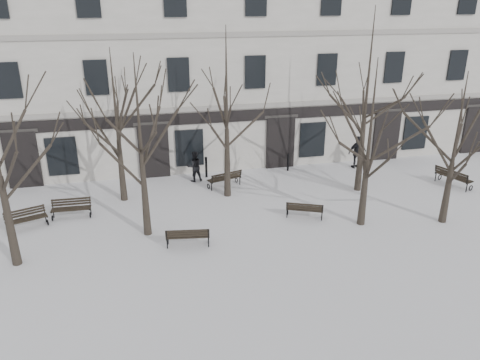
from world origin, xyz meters
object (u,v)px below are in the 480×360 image
object	(u,v)px
bench_0	(26,218)
bench_2	(305,209)
tree_2	(371,125)
bench_3	(71,208)
tree_3	(458,132)
bench_1	(188,236)
bench_5	(453,177)
bench_4	(225,178)
tree_1	(139,127)

from	to	relation	value
bench_0	bench_2	bearing A→B (deg)	-29.32
tree_2	bench_0	distance (m)	14.67
bench_2	bench_3	size ratio (longest dim) A/B	0.99
tree_2	tree_3	distance (m)	3.61
tree_3	bench_2	world-z (taller)	tree_3
bench_1	bench_0	bearing A→B (deg)	-17.33
bench_1	bench_5	size ratio (longest dim) A/B	0.89
bench_4	bench_3	bearing A→B (deg)	-3.23
bench_4	bench_2	bearing A→B (deg)	104.05
tree_1	bench_1	bearing A→B (deg)	-43.19
bench_1	bench_4	world-z (taller)	bench_4
bench_0	bench_2	size ratio (longest dim) A/B	1.03
tree_3	bench_5	world-z (taller)	tree_3
tree_2	bench_3	distance (m)	13.20
tree_1	tree_2	world-z (taller)	tree_1
bench_2	bench_4	xyz separation A→B (m)	(-2.72, 4.30, 0.04)
tree_1	tree_3	distance (m)	12.62
tree_1	bench_4	size ratio (longest dim) A/B	3.97
bench_1	bench_2	size ratio (longest dim) A/B	1.04
tree_3	bench_1	xyz separation A→B (m)	(-11.00, 0.24, -3.56)
bench_3	bench_5	distance (m)	18.65
bench_3	bench_4	xyz separation A→B (m)	(7.24, 1.95, 0.02)
bench_0	bench_4	bearing A→B (deg)	-4.89
tree_3	bench_1	bearing A→B (deg)	178.75
bench_5	tree_2	bearing A→B (deg)	94.12
tree_2	bench_0	size ratio (longest dim) A/B	4.06
tree_1	bench_4	xyz separation A→B (m)	(4.05, 4.26, -4.06)
bench_0	bench_2	distance (m)	11.82
bench_5	bench_0	bearing A→B (deg)	70.46
bench_2	bench_5	bearing A→B (deg)	-143.93
bench_1	bench_2	xyz separation A→B (m)	(5.28, 1.36, -0.02)
tree_1	bench_0	size ratio (longest dim) A/B	4.22
bench_1	bench_2	bearing A→B (deg)	-157.45
bench_0	bench_3	bearing A→B (deg)	-0.23
bench_2	bench_4	size ratio (longest dim) A/B	0.91
tree_1	bench_3	xyz separation A→B (m)	(-3.20, 2.31, -4.08)
tree_3	bench_1	distance (m)	11.57
tree_1	tree_3	xyz separation A→B (m)	(12.50, -1.64, -0.52)
tree_3	bench_5	distance (m)	5.75
tree_1	tree_2	size ratio (longest dim) A/B	1.04
tree_2	bench_3	xyz separation A→B (m)	(-12.14, 3.39, -3.90)
bench_1	bench_3	size ratio (longest dim) A/B	1.03
bench_2	bench_3	world-z (taller)	bench_3
bench_5	bench_1	bearing A→B (deg)	83.01
bench_3	bench_4	world-z (taller)	bench_4
bench_1	bench_5	distance (m)	14.32
bench_1	bench_4	xyz separation A→B (m)	(2.55, 5.66, 0.02)
tree_1	bench_4	bearing A→B (deg)	46.48
bench_0	bench_1	world-z (taller)	bench_1
bench_0	bench_1	size ratio (longest dim) A/B	0.99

